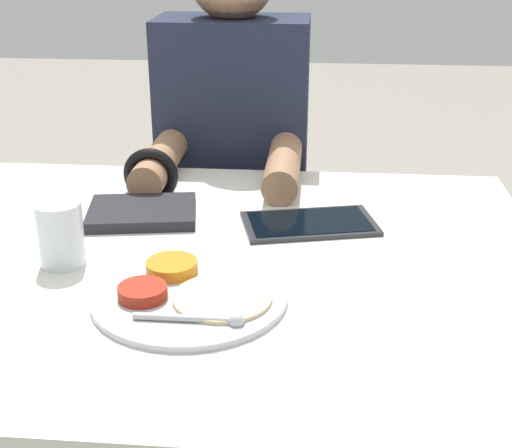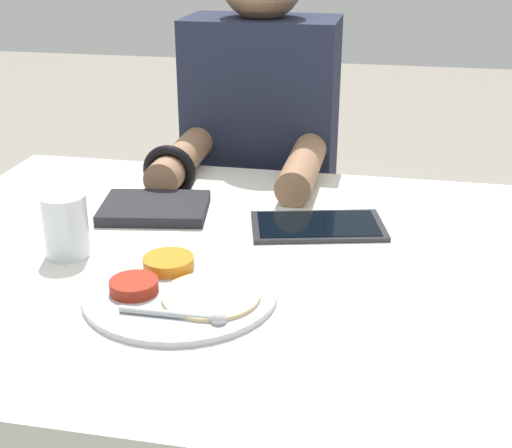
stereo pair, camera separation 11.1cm
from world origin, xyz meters
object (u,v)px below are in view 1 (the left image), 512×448
person_diner (234,219)px  drinking_glass (61,234)px  red_notebook (142,213)px  thali_tray (188,294)px  tablet_device (309,223)px

person_diner → drinking_glass: (-0.19, -0.63, 0.23)m
red_notebook → person_diner: 0.49m
thali_tray → drinking_glass: (-0.21, 0.10, 0.04)m
red_notebook → tablet_device: size_ratio=0.83×
tablet_device → person_diner: 0.52m
tablet_device → drinking_glass: size_ratio=2.50×
tablet_device → drinking_glass: 0.43m
thali_tray → drinking_glass: 0.24m
red_notebook → person_diner: bearing=75.2°
red_notebook → tablet_device: 0.30m
thali_tray → drinking_glass: drinking_glass is taller
red_notebook → drinking_glass: size_ratio=2.09×
tablet_device → person_diner: bearing=112.8°
tablet_device → person_diner: (-0.19, 0.44, -0.18)m
red_notebook → person_diner: person_diner is taller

